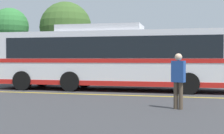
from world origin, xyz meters
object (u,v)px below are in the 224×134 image
object	(u,v)px
parked_car_2	(137,72)
tree_2	(10,27)
parked_car_1	(36,72)
tree_0	(66,28)
transit_bus	(112,57)
pedestrian_0	(178,77)

from	to	relation	value
parked_car_2	tree_2	xyz separation A→B (m)	(-10.70, 2.90, 3.40)
tree_2	parked_car_1	bearing A→B (deg)	-39.15
parked_car_2	tree_0	bearing A→B (deg)	48.23
parked_car_1	transit_bus	bearing A→B (deg)	66.31
transit_bus	tree_0	xyz separation A→B (m)	(-6.27, 9.01, 2.54)
parked_car_2	pedestrian_0	world-z (taller)	pedestrian_0
transit_bus	parked_car_1	xyz separation A→B (m)	(-5.96, 3.12, -1.00)
tree_0	parked_car_2	bearing A→B (deg)	-38.30
parked_car_1	parked_car_2	distance (m)	6.74
tree_0	tree_2	world-z (taller)	tree_0
parked_car_2	pedestrian_0	bearing A→B (deg)	-165.99
transit_bus	tree_2	bearing A→B (deg)	-123.63
transit_bus	pedestrian_0	bearing A→B (deg)	32.03
parked_car_1	tree_2	bearing A→B (deg)	-125.21
parked_car_2	tree_0	xyz separation A→B (m)	(-7.04, 5.56, 3.49)
transit_bus	parked_car_2	size ratio (longest dim) A/B	2.81
tree_0	parked_car_1	bearing A→B (deg)	-86.98
transit_bus	tree_2	distance (m)	12.04
transit_bus	parked_car_2	distance (m)	3.66
parked_car_1	tree_0	bearing A→B (deg)	-173.04
parked_car_1	tree_0	xyz separation A→B (m)	(-0.31, 5.89, 3.55)
parked_car_2	tree_2	distance (m)	11.60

